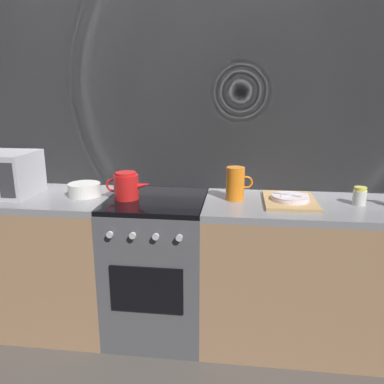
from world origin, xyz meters
name	(u,v)px	position (x,y,z in m)	size (l,w,h in m)	color
ground_plane	(159,327)	(0.00, 0.00, 0.00)	(8.00, 8.00, 0.00)	#47423D
back_wall	(165,143)	(0.00, 0.32, 1.20)	(3.60, 0.05, 2.40)	gray
counter_left	(26,259)	(-0.90, 0.00, 0.45)	(1.20, 0.60, 0.90)	#997251
stove_unit	(158,266)	(0.00, 0.00, 0.45)	(0.60, 0.63, 0.90)	#4C4C51
counter_right	(302,274)	(0.90, 0.00, 0.45)	(1.20, 0.60, 0.90)	#997251
kettle	(126,186)	(-0.18, -0.02, 0.98)	(0.28, 0.15, 0.17)	red
mixing_bowl	(84,190)	(-0.46, 0.01, 0.94)	(0.20, 0.20, 0.08)	silver
pitcher	(236,184)	(0.48, 0.04, 1.00)	(0.16, 0.11, 0.20)	orange
dish_pile	(290,200)	(0.80, 0.01, 0.92)	(0.30, 0.40, 0.06)	tan
spice_jar	(360,196)	(1.19, 0.02, 0.95)	(0.08, 0.08, 0.10)	silver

